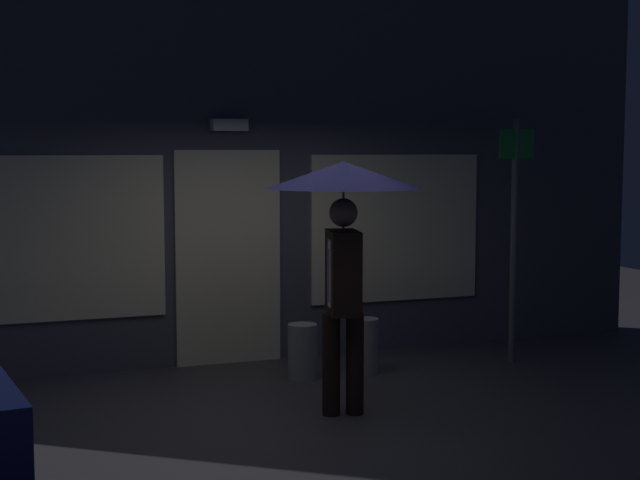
% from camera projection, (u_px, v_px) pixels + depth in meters
% --- Properties ---
extents(ground_plane, '(18.00, 18.00, 0.00)m').
position_uv_depth(ground_plane, '(297.00, 419.00, 7.62)').
color(ground_plane, '#423F44').
extents(building_facade, '(9.79, 0.48, 4.24)m').
position_uv_depth(building_facade, '(224.00, 160.00, 9.61)').
color(building_facade, '#4C4C56').
rests_on(building_facade, ground).
extents(person_with_umbrella, '(1.26, 1.26, 2.11)m').
position_uv_depth(person_with_umbrella, '(343.00, 207.00, 7.61)').
color(person_with_umbrella, black).
rests_on(person_with_umbrella, ground).
extents(street_sign_post, '(0.40, 0.07, 2.51)m').
position_uv_depth(street_sign_post, '(514.00, 226.00, 9.56)').
color(street_sign_post, '#595B60').
rests_on(street_sign_post, ground).
extents(sidewalk_bollard, '(0.27, 0.27, 0.55)m').
position_uv_depth(sidewalk_bollard, '(365.00, 346.00, 9.18)').
color(sidewalk_bollard, '#9E998E').
rests_on(sidewalk_bollard, ground).
extents(sidewalk_bollard_2, '(0.28, 0.28, 0.54)m').
position_uv_depth(sidewalk_bollard_2, '(303.00, 352.00, 8.95)').
color(sidewalk_bollard_2, '#9E998E').
rests_on(sidewalk_bollard_2, ground).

